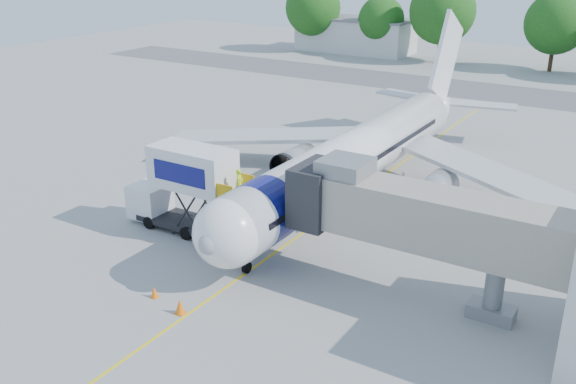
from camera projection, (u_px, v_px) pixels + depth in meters
The scene contains 14 objects.
ground at pixel (330, 214), 42.34m from camera, with size 160.00×160.00×0.00m, color #979794.
guidance_line at pixel (330, 214), 42.33m from camera, with size 0.15×70.00×0.01m, color yellow.
taxiway_strip at pixel (500, 93), 75.47m from camera, with size 120.00×10.00×0.01m, color #59595B.
aircraft at pixel (359, 155), 44.50m from camera, with size 34.17×37.73×11.35m.
jet_bridge at pixel (408, 215), 31.28m from camera, with size 13.90×3.20×6.60m.
catering_hiloader at pixel (185, 189), 38.88m from camera, with size 8.51×2.44×5.50m.
ground_tug at pixel (189, 337), 28.07m from camera, with size 3.35×2.12×1.25m.
safety_cone_a at pixel (154, 292), 32.34m from camera, with size 0.39×0.39×0.62m.
safety_cone_b at pixel (180, 307), 30.91m from camera, with size 0.50×0.50×0.80m.
outbuilding_left at pixel (355, 35), 102.48m from camera, with size 18.40×8.40×5.30m.
tree_a at pixel (313, 8), 101.48m from camera, with size 8.72×8.72×11.12m.
tree_b at pixel (381, 20), 97.59m from camera, with size 7.05×7.05×8.99m.
tree_c at pixel (442, 11), 91.60m from camera, with size 9.42×9.42×12.01m.
tree_d at pixel (556, 23), 85.53m from camera, with size 8.33×8.33×10.61m.
Camera 1 is at (18.20, -34.43, 16.89)m, focal length 40.00 mm.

